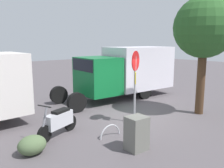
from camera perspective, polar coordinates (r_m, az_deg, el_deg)
The scene contains 8 objects.
ground_plane at distance 10.27m, azimuth 5.54°, elevation -7.75°, with size 60.00×60.00×0.00m, color #524C4F.
box_truck_near at distance 13.44m, azimuth 3.34°, elevation 3.44°, with size 7.11×2.69×2.83m.
motorcycle at distance 8.27m, azimuth -12.63°, elevation -8.63°, with size 1.74×0.80×1.20m.
stop_sign at distance 9.12m, azimuth 5.58°, elevation 1.99°, with size 0.71×0.33×2.80m.
street_tree at distance 10.89m, azimuth 21.24°, elevation 12.32°, with size 2.58×2.58×5.02m.
utility_cabinet at distance 7.13m, azimuth 5.91°, elevation -11.66°, with size 0.58×0.52×1.01m, color slate.
bike_rack_hoop at distance 8.18m, azimuth -0.45°, elevation -12.49°, with size 0.85×0.85×0.05m, color #B7B7BC.
shrub_near_sign at distance 7.27m, azimuth -18.59°, elevation -13.69°, with size 0.81×0.66×0.55m, color #4F6440.
Camera 1 is at (7.15, 6.66, 3.16)m, focal length 38.18 mm.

